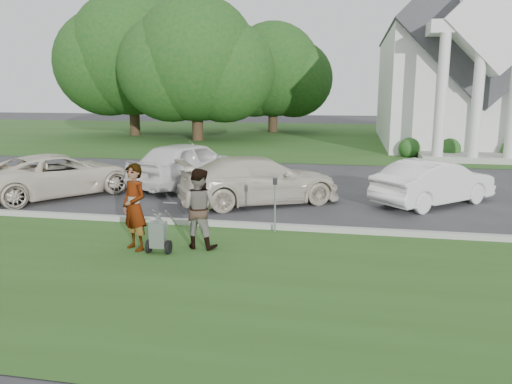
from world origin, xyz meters
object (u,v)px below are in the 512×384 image
(tree_left, at_px, (196,65))
(striping_cart, at_px, (159,235))
(person_left, at_px, (134,208))
(tree_back, at_px, (273,74))
(car_a, at_px, (59,175))
(car_c, at_px, (260,180))
(car_d, at_px, (434,182))
(parking_meter_near, at_px, (275,198))
(tree_far, at_px, (132,60))
(church, at_px, (460,49))
(person_right, at_px, (198,209))
(car_b, at_px, (189,164))

(tree_left, height_order, striping_cart, tree_left)
(person_left, bearing_deg, tree_left, 135.20)
(tree_back, distance_m, car_a, 27.18)
(person_left, relative_size, car_c, 0.38)
(car_c, height_order, car_d, car_c)
(parking_meter_near, bearing_deg, striping_cart, -136.79)
(tree_left, distance_m, striping_cart, 25.09)
(car_a, xyz_separation_m, car_c, (6.64, 0.18, 0.02))
(tree_far, height_order, car_c, tree_far)
(parking_meter_near, bearing_deg, person_left, -145.34)
(church, relative_size, person_left, 12.85)
(striping_cart, relative_size, person_right, 0.58)
(striping_cart, bearing_deg, car_a, 135.16)
(car_b, bearing_deg, tree_left, -51.09)
(tree_back, height_order, car_c, tree_back)
(tree_far, height_order, car_b, tree_far)
(person_right, xyz_separation_m, car_a, (-6.14, 4.46, -0.18))
(tree_far, distance_m, car_d, 28.61)
(church, bearing_deg, striping_cart, -112.67)
(tree_back, distance_m, car_c, 27.13)
(car_b, height_order, car_c, car_b)
(car_b, bearing_deg, person_left, 121.85)
(striping_cart, height_order, car_b, car_b)
(person_left, bearing_deg, car_c, 101.17)
(person_left, distance_m, car_b, 7.33)
(car_b, relative_size, car_d, 1.18)
(person_right, height_order, parking_meter_near, person_right)
(parking_meter_near, distance_m, car_b, 6.63)
(car_b, bearing_deg, car_d, -167.15)
(car_a, bearing_deg, person_left, 171.11)
(tree_far, bearing_deg, car_d, -47.46)
(striping_cart, xyz_separation_m, car_a, (-5.42, 5.00, 0.29))
(person_right, xyz_separation_m, parking_meter_near, (1.45, 1.50, -0.01))
(tree_far, distance_m, car_a, 23.43)
(striping_cart, bearing_deg, person_left, 164.50)
(tree_far, xyz_separation_m, striping_cart, (12.63, -26.73, -5.29))
(car_d, bearing_deg, tree_left, -6.87)
(person_left, height_order, car_d, person_left)
(car_a, xyz_separation_m, car_d, (11.84, 0.98, -0.02))
(car_a, bearing_deg, tree_left, -50.11)
(church, height_order, tree_far, church)
(parking_meter_near, height_order, car_d, parking_meter_near)
(parking_meter_near, bearing_deg, tree_far, 120.93)
(tree_back, relative_size, parking_meter_near, 6.95)
(church, bearing_deg, car_d, -101.88)
(church, xyz_separation_m, tree_back, (-13.01, 6.87, -1.21))
(car_b, relative_size, car_c, 0.98)
(person_left, relative_size, person_right, 1.07)
(person_right, relative_size, car_a, 0.35)
(striping_cart, relative_size, person_left, 0.54)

